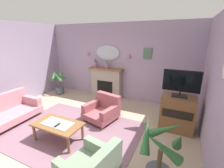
{
  "coord_description": "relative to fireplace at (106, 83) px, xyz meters",
  "views": [
    {
      "loc": [
        2.31,
        -2.39,
        2.29
      ],
      "look_at": [
        0.39,
        1.68,
        0.91
      ],
      "focal_mm": 24.71,
      "sensor_mm": 36.0,
      "label": 1
    }
  ],
  "objects": [
    {
      "name": "armchair_by_coffee_table",
      "position": [
        1.52,
        -3.46,
        -0.27
      ],
      "size": [
        0.95,
        0.93,
        0.71
      ],
      "color": "gray",
      "rests_on": "ground"
    },
    {
      "name": "potted_plant_tall_palm",
      "position": [
        2.5,
        -3.11,
        -0.04
      ],
      "size": [
        0.64,
        0.64,
        1.18
      ],
      "color": "#474C56",
      "rests_on": "ground"
    },
    {
      "name": "floral_couch",
      "position": [
        -1.63,
        -2.95,
        -0.25
      ],
      "size": [
        0.88,
        1.73,
        0.76
      ],
      "color": "#B77A84",
      "rests_on": "ground"
    },
    {
      "name": "floor",
      "position": [
        0.34,
        -2.71,
        -0.62
      ],
      "size": [
        6.72,
        6.76,
        0.1
      ],
      "primitive_type": "cube",
      "color": "tan",
      "rests_on": "ground"
    },
    {
      "name": "coffee_table",
      "position": [
        0.26,
        -2.88,
        -0.19
      ],
      "size": [
        1.1,
        0.6,
        0.45
      ],
      "color": "brown",
      "rests_on": "ground"
    },
    {
      "name": "tv_remote",
      "position": [
        0.33,
        -2.96,
        -0.12
      ],
      "size": [
        0.04,
        0.16,
        0.02
      ],
      "primitive_type": "cube",
      "color": "black",
      "rests_on": "coffee_table"
    },
    {
      "name": "patterned_rug",
      "position": [
        0.34,
        -2.51,
        -0.56
      ],
      "size": [
        3.2,
        2.4,
        0.01
      ],
      "primitive_type": "cube",
      "color": "#7F5B6B",
      "rests_on": "ground"
    },
    {
      "name": "framed_picture",
      "position": [
        1.5,
        0.15,
        1.18
      ],
      "size": [
        0.28,
        0.03,
        0.36
      ],
      "primitive_type": "cube",
      "color": "#4C6B56"
    },
    {
      "name": "armchair_in_corner",
      "position": [
        0.72,
        -1.6,
        -0.27
      ],
      "size": [
        0.96,
        0.98,
        0.71
      ],
      "color": "#934C51",
      "rests_on": "ground"
    },
    {
      "name": "wall_sconce_right",
      "position": [
        0.85,
        0.09,
        1.09
      ],
      "size": [
        0.14,
        0.14,
        0.14
      ],
      "primitive_type": "cone",
      "color": "#D17066"
    },
    {
      "name": "wall_sconce_left",
      "position": [
        -0.85,
        0.09,
        1.09
      ],
      "size": [
        0.14,
        0.14,
        0.14
      ],
      "primitive_type": "cone",
      "color": "#D17066"
    },
    {
      "name": "potted_plant_corner_palm",
      "position": [
        -1.92,
        -0.53,
        -0.08
      ],
      "size": [
        0.61,
        0.63,
        1.03
      ],
      "color": "#474C56",
      "rests_on": "ground"
    },
    {
      "name": "wall_back",
      "position": [
        0.34,
        0.22,
        0.82
      ],
      "size": [
        6.72,
        0.1,
        2.79
      ],
      "primitive_type": "cube",
      "color": "#9E8CA8",
      "rests_on": "ground"
    },
    {
      "name": "mantel_vase_right",
      "position": [
        -0.45,
        -0.03,
        0.76
      ],
      "size": [
        0.12,
        0.12,
        0.37
      ],
      "color": "#9E6084",
      "rests_on": "fireplace"
    },
    {
      "name": "tv_cabinet",
      "position": [
        2.65,
        -1.22,
        -0.12
      ],
      "size": [
        0.8,
        0.57,
        0.9
      ],
      "color": "brown",
      "rests_on": "ground"
    },
    {
      "name": "wall_mirror",
      "position": [
        -0.0,
        0.14,
        1.14
      ],
      "size": [
        0.96,
        0.06,
        0.56
      ],
      "primitive_type": "ellipsoid",
      "color": "#B2BCC6"
    },
    {
      "name": "mantel_vase_centre",
      "position": [
        0.05,
        -0.03,
        0.74
      ],
      "size": [
        0.13,
        0.13,
        0.35
      ],
      "color": "#9E6084",
      "rests_on": "fireplace"
    },
    {
      "name": "fireplace",
      "position": [
        0.0,
        0.0,
        0.0
      ],
      "size": [
        1.36,
        0.36,
        1.16
      ],
      "color": "gray",
      "rests_on": "ground"
    },
    {
      "name": "tv_flatscreen",
      "position": [
        2.65,
        -1.24,
        0.68
      ],
      "size": [
        0.84,
        0.24,
        0.65
      ],
      "color": "black",
      "rests_on": "tv_cabinet"
    }
  ]
}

